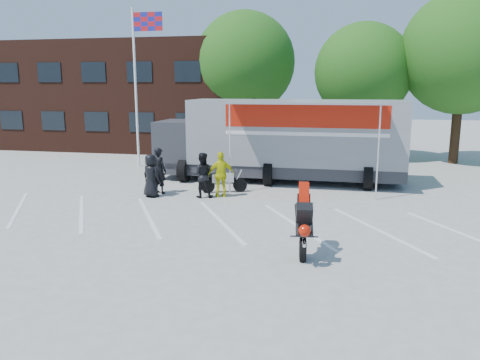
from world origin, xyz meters
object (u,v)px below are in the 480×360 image
(flagpole, at_px, (140,68))
(transporter_truck, at_px, (283,181))
(parked_motorcycle, at_px, (224,192))
(tree_left, at_px, (245,63))
(stunt_bike_rider, at_px, (301,251))
(tree_right, at_px, (463,53))
(spectator_leather_b, at_px, (159,171))
(spectator_leather_c, at_px, (202,175))
(spectator_leather_a, at_px, (151,176))
(tree_mid, at_px, (363,72))
(spectator_hivis, at_px, (221,175))

(flagpole, bearing_deg, transporter_truck, -16.83)
(parked_motorcycle, bearing_deg, tree_left, -12.63)
(flagpole, distance_m, stunt_bike_rider, 15.38)
(tree_left, xyz_separation_m, tree_right, (12.00, -1.50, 0.31))
(parked_motorcycle, xyz_separation_m, spectator_leather_b, (-2.45, -0.65, 0.91))
(transporter_truck, height_order, stunt_bike_rider, transporter_truck)
(stunt_bike_rider, height_order, spectator_leather_c, spectator_leather_c)
(tree_left, xyz_separation_m, spectator_leather_c, (0.77, -12.08, -4.71))
(spectator_leather_a, bearing_deg, stunt_bike_rider, 165.01)
(tree_left, xyz_separation_m, tree_mid, (7.00, -1.00, -0.62))
(spectator_leather_b, height_order, spectator_leather_c, spectator_leather_b)
(spectator_leather_a, distance_m, spectator_leather_b, 0.65)
(flagpole, height_order, tree_left, tree_left)
(spectator_leather_c, bearing_deg, spectator_hivis, -176.74)
(parked_motorcycle, distance_m, stunt_bike_rider, 7.10)
(tree_right, xyz_separation_m, spectator_hivis, (-10.54, -10.38, -5.01))
(spectator_leather_a, xyz_separation_m, spectator_leather_b, (0.09, 0.64, 0.09))
(tree_mid, height_order, spectator_leather_c, tree_mid)
(transporter_truck, distance_m, spectator_leather_a, 6.19)
(tree_right, bearing_deg, spectator_leather_c, -136.69)
(spectator_leather_c, bearing_deg, spectator_leather_b, -23.54)
(flagpole, xyz_separation_m, tree_mid, (11.24, 5.00, -0.11))
(stunt_bike_rider, bearing_deg, tree_left, 99.18)
(tree_left, distance_m, spectator_hivis, 12.85)
(flagpole, bearing_deg, spectator_hivis, -45.83)
(tree_left, distance_m, spectator_leather_b, 12.69)
(tree_left, distance_m, tree_right, 12.10)
(tree_right, xyz_separation_m, spectator_leather_b, (-13.07, -10.26, -4.97))
(tree_right, relative_size, transporter_truck, 0.81)
(flagpole, bearing_deg, spectator_leather_b, -61.12)
(spectator_leather_b, bearing_deg, spectator_hivis, -159.83)
(flagpole, relative_size, tree_left, 0.93)
(stunt_bike_rider, bearing_deg, spectator_hivis, 116.08)
(parked_motorcycle, relative_size, spectator_leather_a, 1.15)
(flagpole, distance_m, spectator_hivis, 9.20)
(tree_right, relative_size, parked_motorcycle, 4.84)
(transporter_truck, distance_m, stunt_bike_rider, 9.06)
(transporter_truck, height_order, spectator_leather_b, spectator_leather_b)
(stunt_bike_rider, xyz_separation_m, spectator_hivis, (-3.47, 5.38, 0.87))
(flagpole, bearing_deg, tree_right, 15.48)
(parked_motorcycle, distance_m, spectator_leather_c, 1.43)
(tree_mid, height_order, transporter_truck, tree_mid)
(spectator_hivis, bearing_deg, parked_motorcycle, -105.42)
(transporter_truck, relative_size, spectator_leather_c, 6.56)
(parked_motorcycle, bearing_deg, stunt_bike_rider, -169.63)
(spectator_leather_a, bearing_deg, tree_left, -71.77)
(transporter_truck, height_order, spectator_leather_a, transporter_truck)
(flagpole, height_order, tree_right, tree_right)
(tree_mid, height_order, spectator_leather_a, tree_mid)
(tree_mid, bearing_deg, spectator_leather_c, -119.33)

